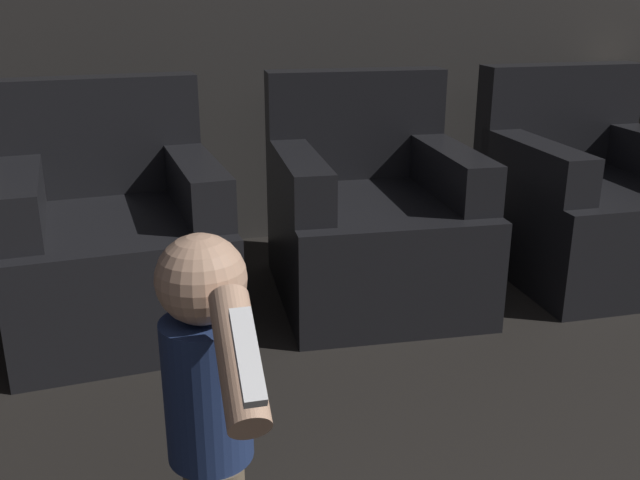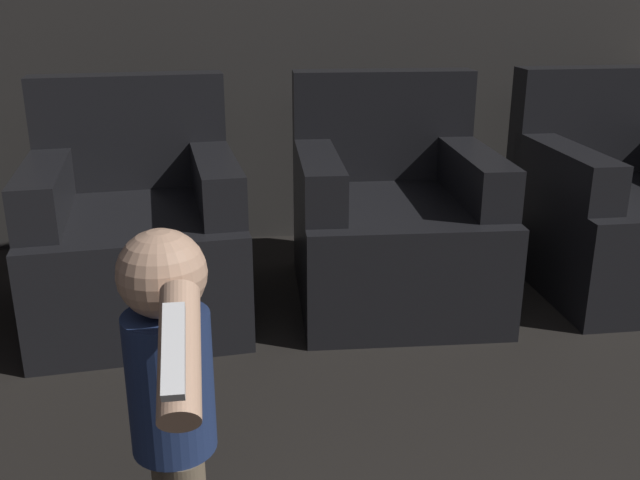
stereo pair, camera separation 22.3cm
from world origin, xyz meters
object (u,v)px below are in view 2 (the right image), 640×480
object	(u,v)px
armchair_left	(137,235)
armchair_middle	(392,223)
person_toddler	(170,385)
armchair_right	(622,213)

from	to	relation	value
armchair_left	armchair_middle	world-z (taller)	same
armchair_left	person_toddler	xyz separation A→B (m)	(0.23, -1.51, 0.16)
armchair_left	person_toddler	world-z (taller)	armchair_left
armchair_left	person_toddler	bearing A→B (deg)	-86.65
armchair_right	person_toddler	size ratio (longest dim) A/B	1.13
armchair_right	person_toddler	bearing A→B (deg)	-141.54
armchair_left	armchair_middle	bearing A→B (deg)	-5.21
armchair_middle	person_toddler	size ratio (longest dim) A/B	1.14
armchair_middle	armchair_right	size ratio (longest dim) A/B	1.01
person_toddler	armchair_right	bearing A→B (deg)	-72.58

